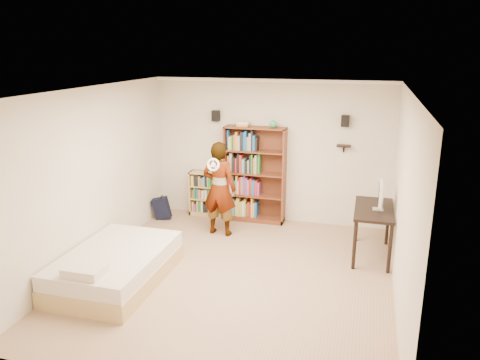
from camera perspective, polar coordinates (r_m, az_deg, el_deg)
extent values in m
cube|color=tan|center=(7.04, -0.68, -11.60)|extent=(4.50, 5.00, 0.01)
cube|color=beige|center=(8.88, 3.76, 3.49)|extent=(4.50, 0.02, 2.70)
cube|color=beige|center=(4.35, -10.04, -10.30)|extent=(4.50, 0.02, 2.70)
cube|color=beige|center=(7.45, -17.58, 0.35)|extent=(0.02, 5.00, 2.70)
cube|color=beige|center=(6.32, 19.31, -2.55)|extent=(0.02, 5.00, 2.70)
cube|color=white|center=(6.27, -0.76, 10.84)|extent=(4.50, 5.00, 0.02)
cube|color=white|center=(8.67, 3.88, 12.01)|extent=(4.50, 0.06, 0.06)
cube|color=white|center=(3.98, -10.77, 7.22)|extent=(4.50, 0.06, 0.06)
cube|color=white|center=(7.21, -18.26, 10.49)|extent=(0.06, 5.00, 0.06)
cube|color=white|center=(6.05, 20.17, 9.42)|extent=(0.06, 5.00, 0.06)
cube|color=black|center=(8.94, -2.96, 7.82)|extent=(0.14, 0.12, 0.20)
cube|color=black|center=(8.50, 12.71, 7.04)|extent=(0.14, 0.12, 0.20)
cube|color=black|center=(8.59, 12.53, 4.08)|extent=(0.25, 0.16, 0.02)
imported|color=black|center=(8.25, -2.52, -1.07)|extent=(0.65, 0.46, 1.70)
torus|color=white|center=(7.82, -3.28, 1.87)|extent=(0.22, 0.09, 0.23)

